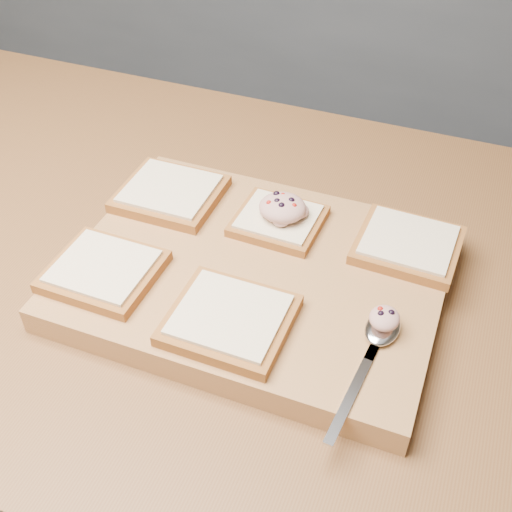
% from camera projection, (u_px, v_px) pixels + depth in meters
% --- Properties ---
extents(island_counter, '(2.00, 0.80, 0.90)m').
position_uv_depth(island_counter, '(254.00, 444.00, 1.14)').
color(island_counter, slate).
rests_on(island_counter, ground).
extents(back_counter, '(3.60, 0.62, 0.94)m').
position_uv_depth(back_counter, '(412.00, 82.00, 2.11)').
color(back_counter, slate).
rests_on(back_counter, ground).
extents(cutting_board, '(0.44, 0.34, 0.04)m').
position_uv_depth(cutting_board, '(256.00, 276.00, 0.79)').
color(cutting_board, '#A97348').
rests_on(cutting_board, island_counter).
extents(bread_far_left, '(0.13, 0.12, 0.02)m').
position_uv_depth(bread_far_left, '(170.00, 193.00, 0.87)').
color(bread_far_left, '#9F5F29').
rests_on(bread_far_left, cutting_board).
extents(bread_far_center, '(0.11, 0.10, 0.02)m').
position_uv_depth(bread_far_center, '(278.00, 220.00, 0.83)').
color(bread_far_center, '#9F5F29').
rests_on(bread_far_center, cutting_board).
extents(bread_far_right, '(0.13, 0.12, 0.02)m').
position_uv_depth(bread_far_right, '(408.00, 244.00, 0.79)').
color(bread_far_right, '#9F5F29').
rests_on(bread_far_right, cutting_board).
extents(bread_near_left, '(0.13, 0.12, 0.02)m').
position_uv_depth(bread_near_left, '(104.00, 270.00, 0.76)').
color(bread_near_left, '#9F5F29').
rests_on(bread_near_left, cutting_board).
extents(bread_near_center, '(0.13, 0.12, 0.02)m').
position_uv_depth(bread_near_center, '(230.00, 319.00, 0.70)').
color(bread_near_center, '#9F5F29').
rests_on(bread_near_center, cutting_board).
extents(tuna_salad_dollop, '(0.06, 0.06, 0.03)m').
position_uv_depth(tuna_salad_dollop, '(282.00, 207.00, 0.81)').
color(tuna_salad_dollop, tan).
rests_on(tuna_salad_dollop, bread_far_center).
extents(spoon, '(0.04, 0.19, 0.01)m').
position_uv_depth(spoon, '(378.00, 337.00, 0.69)').
color(spoon, silver).
rests_on(spoon, cutting_board).
extents(spoon_salad, '(0.03, 0.04, 0.02)m').
position_uv_depth(spoon_salad, '(385.00, 318.00, 0.68)').
color(spoon_salad, tan).
rests_on(spoon_salad, spoon).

